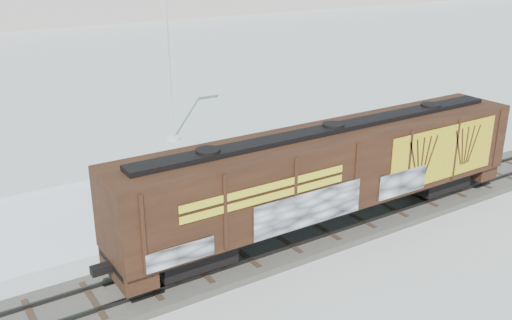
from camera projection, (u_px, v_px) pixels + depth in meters
ground at (283, 246)px, 23.76m from camera, size 500.00×500.00×0.00m
rail_track at (283, 243)px, 23.71m from camera, size 50.00×3.40×0.43m
parking_strip at (199, 186)px, 29.66m from camera, size 40.00×8.00×0.03m
hopper_railcar at (331, 170)px, 24.00m from camera, size 19.42×3.06×4.38m
flagpole at (171, 74)px, 35.48m from camera, size 2.30×0.90×11.62m
car_silver at (143, 183)px, 28.00m from camera, size 4.63×1.88×1.58m
car_white at (149, 191)px, 27.33m from camera, size 4.46×2.68×1.39m
car_dark at (350, 138)px, 35.14m from camera, size 4.43×2.15×1.24m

